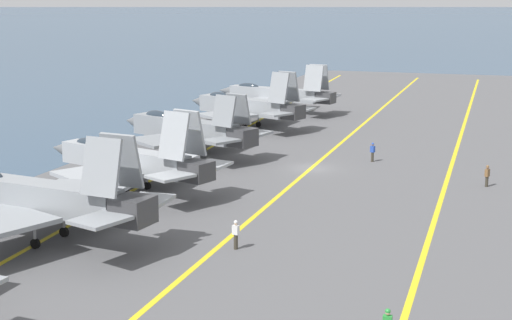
# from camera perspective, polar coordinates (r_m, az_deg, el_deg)

# --- Properties ---
(ground_plane) EXTENTS (2000.00, 2000.00, 0.00)m
(ground_plane) POSITION_cam_1_polar(r_m,az_deg,el_deg) (67.34, 4.05, -0.92)
(ground_plane) COLOR #334C66
(carrier_deck) EXTENTS (175.05, 41.49, 0.40)m
(carrier_deck) POSITION_cam_1_polar(r_m,az_deg,el_deg) (67.30, 4.05, -0.75)
(carrier_deck) COLOR #565659
(carrier_deck) RESTS_ON ground
(deck_stripe_foul_line) EXTENTS (157.54, 2.34, 0.01)m
(deck_stripe_foul_line) POSITION_cam_1_polar(r_m,az_deg,el_deg) (65.54, 13.78, -1.24)
(deck_stripe_foul_line) COLOR yellow
(deck_stripe_foul_line) RESTS_ON carrier_deck
(deck_stripe_centerline) EXTENTS (157.55, 0.36, 0.01)m
(deck_stripe_centerline) POSITION_cam_1_polar(r_m,az_deg,el_deg) (67.26, 4.05, -0.59)
(deck_stripe_centerline) COLOR yellow
(deck_stripe_centerline) RESTS_ON carrier_deck
(deck_stripe_edge_line) EXTENTS (157.46, 5.88, 0.01)m
(deck_stripe_edge_line) POSITION_cam_1_polar(r_m,az_deg,el_deg) (70.79, -4.94, 0.03)
(deck_stripe_edge_line) COLOR yellow
(deck_stripe_edge_line) RESTS_ON carrier_deck
(parked_jet_second) EXTENTS (14.28, 16.77, 6.89)m
(parked_jet_second) POSITION_cam_1_polar(r_m,az_deg,el_deg) (48.57, -15.70, -2.59)
(parked_jet_second) COLOR gray
(parked_jet_second) RESTS_ON carrier_deck
(parked_jet_third) EXTENTS (12.02, 16.22, 6.60)m
(parked_jet_third) POSITION_cam_1_polar(r_m,az_deg,el_deg) (59.42, -9.27, 0.04)
(parked_jet_third) COLOR #9EA3A8
(parked_jet_third) RESTS_ON carrier_deck
(parked_jet_fourth) EXTENTS (11.96, 16.11, 6.06)m
(parked_jet_fourth) POSITION_cam_1_polar(r_m,az_deg,el_deg) (72.56, -5.06, 2.25)
(parked_jet_fourth) COLOR gray
(parked_jet_fourth) RESTS_ON carrier_deck
(parked_jet_fifth) EXTENTS (12.39, 15.73, 6.55)m
(parked_jet_fifth) POSITION_cam_1_polar(r_m,az_deg,el_deg) (87.25, -0.75, 3.92)
(parked_jet_fifth) COLOR gray
(parked_jet_fifth) RESTS_ON carrier_deck
(parked_jet_sixth) EXTENTS (12.74, 16.39, 6.26)m
(parked_jet_sixth) POSITION_cam_1_polar(r_m,az_deg,el_deg) (98.71, 1.55, 4.80)
(parked_jet_sixth) COLOR #93999E
(parked_jet_sixth) RESTS_ON carrier_deck
(crew_blue_vest) EXTENTS (0.40, 0.46, 1.73)m
(crew_blue_vest) POSITION_cam_1_polar(r_m,az_deg,el_deg) (70.23, 8.48, 0.64)
(crew_blue_vest) COLOR #383328
(crew_blue_vest) RESTS_ON carrier_deck
(crew_white_vest) EXTENTS (0.34, 0.43, 1.75)m
(crew_white_vest) POSITION_cam_1_polar(r_m,az_deg,el_deg) (45.69, -1.48, -5.35)
(crew_white_vest) COLOR #383328
(crew_white_vest) RESTS_ON carrier_deck
(crew_brown_vest) EXTENTS (0.46, 0.40, 1.71)m
(crew_brown_vest) POSITION_cam_1_polar(r_m,az_deg,el_deg) (62.96, 16.46, -1.05)
(crew_brown_vest) COLOR #383328
(crew_brown_vest) RESTS_ON carrier_deck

